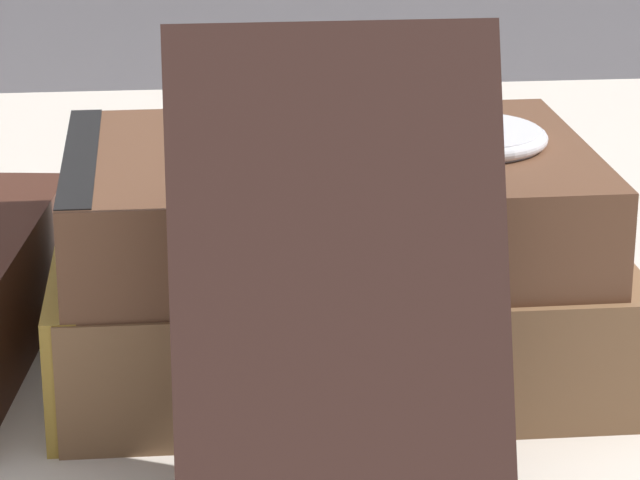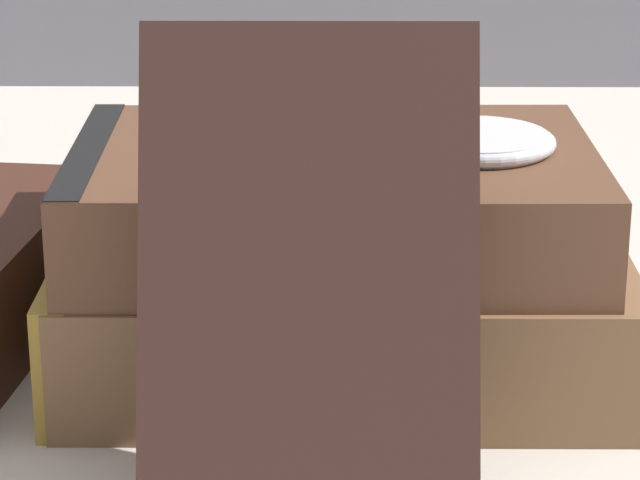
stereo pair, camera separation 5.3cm
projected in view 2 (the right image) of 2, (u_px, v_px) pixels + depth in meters
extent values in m
plane|color=beige|center=(348.00, 367.00, 0.57)|extent=(3.00, 3.00, 0.00)
cube|color=brown|center=(338.00, 313.00, 0.56)|extent=(0.21, 0.14, 0.05)
cube|color=olive|center=(79.00, 312.00, 0.56)|extent=(0.01, 0.13, 0.05)
cube|color=brown|center=(334.00, 200.00, 0.55)|extent=(0.19, 0.13, 0.04)
cube|color=black|center=(90.00, 200.00, 0.55)|extent=(0.01, 0.13, 0.04)
cube|color=#331E19|center=(309.00, 279.00, 0.45)|extent=(0.10, 0.07, 0.15)
cylinder|color=silver|center=(479.00, 144.00, 0.54)|extent=(0.05, 0.05, 0.01)
torus|color=silver|center=(479.00, 144.00, 0.54)|extent=(0.06, 0.06, 0.01)
sphere|color=silver|center=(472.00, 124.00, 0.57)|extent=(0.01, 0.01, 0.01)
torus|color=black|center=(65.00, 262.00, 0.68)|extent=(0.05, 0.05, 0.00)
torus|color=black|center=(187.00, 257.00, 0.69)|extent=(0.05, 0.05, 0.00)
cylinder|color=black|center=(126.00, 259.00, 0.68)|extent=(0.02, 0.01, 0.00)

